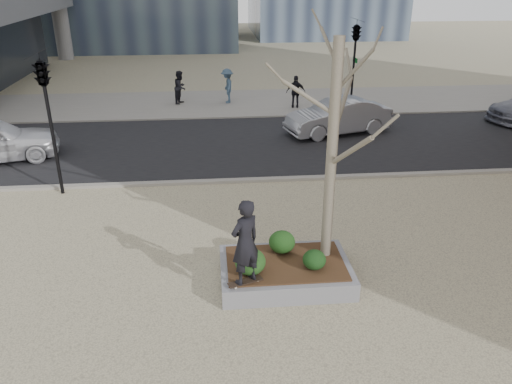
{
  "coord_description": "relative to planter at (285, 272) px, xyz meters",
  "views": [
    {
      "loc": [
        -0.59,
        -9.74,
        6.71
      ],
      "look_at": [
        0.5,
        2.0,
        1.4
      ],
      "focal_mm": 35.0,
      "sensor_mm": 36.0,
      "label": 1
    }
  ],
  "objects": [
    {
      "name": "pedestrian_c",
      "position": [
        2.84,
        15.62,
        0.63
      ],
      "size": [
        1.02,
        0.53,
        1.66
      ],
      "primitive_type": "imported",
      "rotation": [
        0.0,
        0.0,
        3.01
      ],
      "color": "black",
      "rests_on": "far_sidewalk"
    },
    {
      "name": "planter",
      "position": [
        0.0,
        0.0,
        0.0
      ],
      "size": [
        3.0,
        2.0,
        0.45
      ],
      "primitive_type": "cube",
      "color": "gray",
      "rests_on": "ground"
    },
    {
      "name": "traffic_light_far",
      "position": [
        5.5,
        14.6,
        2.02
      ],
      "size": [
        0.6,
        2.48,
        4.5
      ],
      "primitive_type": null,
      "color": "black",
      "rests_on": "ground"
    },
    {
      "name": "shrub_left",
      "position": [
        -0.85,
        -0.36,
        0.56
      ],
      "size": [
        0.69,
        0.69,
        0.58
      ],
      "primitive_type": "ellipsoid",
      "color": "#133D18",
      "rests_on": "planter_mulch"
    },
    {
      "name": "ground",
      "position": [
        -1.0,
        0.0,
        -0.23
      ],
      "size": [
        120.0,
        120.0,
        0.0
      ],
      "primitive_type": "plane",
      "color": "#C0B58D",
      "rests_on": "ground"
    },
    {
      "name": "planter_mulch",
      "position": [
        0.0,
        0.0,
        0.25
      ],
      "size": [
        2.7,
        1.7,
        0.04
      ],
      "primitive_type": "cube",
      "color": "#382314",
      "rests_on": "planter"
    },
    {
      "name": "skateboarder",
      "position": [
        -0.98,
        -0.72,
        1.27
      ],
      "size": [
        0.84,
        0.78,
        1.93
      ],
      "primitive_type": "imported",
      "rotation": [
        0.0,
        0.0,
        3.75
      ],
      "color": "black",
      "rests_on": "skateboard"
    },
    {
      "name": "pedestrian_b",
      "position": [
        -0.65,
        16.98,
        0.71
      ],
      "size": [
        0.73,
        1.21,
        1.82
      ],
      "primitive_type": "imported",
      "rotation": [
        0.0,
        0.0,
        4.75
      ],
      "color": "#3A5269",
      "rests_on": "far_sidewalk"
    },
    {
      "name": "far_sidewalk",
      "position": [
        -1.0,
        17.0,
        -0.21
      ],
      "size": [
        60.0,
        6.0,
        0.02
      ],
      "primitive_type": "cube",
      "color": "gray",
      "rests_on": "ground"
    },
    {
      "name": "pedestrian_a",
      "position": [
        -3.15,
        17.09,
        0.67
      ],
      "size": [
        0.91,
        1.02,
        1.74
      ],
      "primitive_type": "imported",
      "rotation": [
        0.0,
        0.0,
        1.21
      ],
      "color": "black",
      "rests_on": "far_sidewalk"
    },
    {
      "name": "traffic_light_near",
      "position": [
        -6.5,
        5.6,
        2.02
      ],
      "size": [
        0.6,
        2.48,
        4.5
      ],
      "primitive_type": null,
      "color": "black",
      "rests_on": "ground"
    },
    {
      "name": "street",
      "position": [
        -1.0,
        10.0,
        -0.21
      ],
      "size": [
        60.0,
        8.0,
        0.02
      ],
      "primitive_type": "cube",
      "color": "black",
      "rests_on": "ground"
    },
    {
      "name": "shrub_middle",
      "position": [
        -0.02,
        0.48,
        0.53
      ],
      "size": [
        0.63,
        0.63,
        0.53
      ],
      "primitive_type": "ellipsoid",
      "color": "#123611",
      "rests_on": "planter_mulch"
    },
    {
      "name": "skateboard",
      "position": [
        -0.98,
        -0.72,
        0.26
      ],
      "size": [
        0.8,
        0.45,
        0.08
      ],
      "primitive_type": null,
      "rotation": [
        0.0,
        0.0,
        0.34
      ],
      "color": "black",
      "rests_on": "planter"
    },
    {
      "name": "sycamore_tree",
      "position": [
        1.0,
        0.3,
        3.56
      ],
      "size": [
        2.8,
        2.8,
        6.6
      ],
      "primitive_type": null,
      "color": "gray",
      "rests_on": "planter_mulch"
    },
    {
      "name": "shrub_right",
      "position": [
        0.6,
        -0.3,
        0.49
      ],
      "size": [
        0.53,
        0.53,
        0.45
      ],
      "primitive_type": "ellipsoid",
      "color": "black",
      "rests_on": "planter_mulch"
    },
    {
      "name": "car_silver",
      "position": [
        3.94,
        11.05,
        0.55
      ],
      "size": [
        4.86,
        2.76,
        1.52
      ],
      "primitive_type": "imported",
      "rotation": [
        0.0,
        0.0,
        4.98
      ],
      "color": "#9C9DA4",
      "rests_on": "street"
    }
  ]
}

